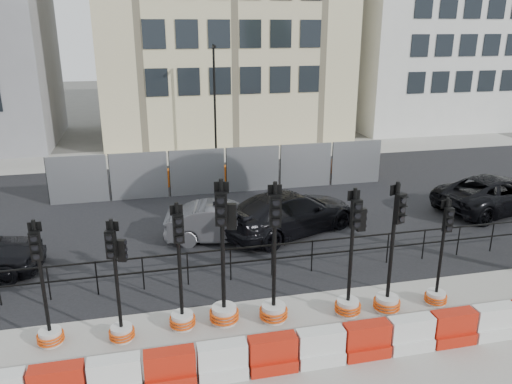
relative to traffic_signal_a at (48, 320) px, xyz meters
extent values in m
plane|color=#51514C|center=(5.70, 0.82, -0.63)|extent=(120.00, 120.00, 0.00)
cube|color=gray|center=(5.70, -2.18, -0.62)|extent=(40.00, 6.00, 0.02)
cube|color=black|center=(5.70, 7.82, -0.61)|extent=(40.00, 14.00, 0.03)
cube|color=gray|center=(5.70, 16.82, -0.62)|extent=(40.00, 4.00, 0.02)
cube|color=silver|center=(22.70, 22.82, 7.37)|extent=(12.00, 9.00, 16.00)
cylinder|color=black|center=(-0.30, 2.02, -0.13)|extent=(0.04, 0.04, 1.00)
cylinder|color=black|center=(0.90, 2.02, -0.13)|extent=(0.04, 0.04, 1.00)
cylinder|color=black|center=(2.10, 2.02, -0.13)|extent=(0.04, 0.04, 1.00)
cylinder|color=black|center=(3.30, 2.02, -0.13)|extent=(0.04, 0.04, 1.00)
cylinder|color=black|center=(4.50, 2.02, -0.13)|extent=(0.04, 0.04, 1.00)
cylinder|color=black|center=(5.70, 2.02, -0.13)|extent=(0.04, 0.04, 1.00)
cylinder|color=black|center=(6.90, 2.02, -0.13)|extent=(0.04, 0.04, 1.00)
cylinder|color=black|center=(8.10, 2.02, -0.13)|extent=(0.04, 0.04, 1.00)
cylinder|color=black|center=(9.30, 2.02, -0.13)|extent=(0.04, 0.04, 1.00)
cylinder|color=black|center=(10.50, 2.02, -0.13)|extent=(0.04, 0.04, 1.00)
cylinder|color=black|center=(11.70, 2.02, -0.13)|extent=(0.04, 0.04, 1.00)
cylinder|color=black|center=(12.90, 2.02, -0.13)|extent=(0.04, 0.04, 1.00)
cube|color=black|center=(5.70, 2.02, 0.35)|extent=(18.00, 0.04, 0.04)
cube|color=black|center=(5.70, 2.02, -0.08)|extent=(18.00, 0.04, 0.04)
cube|color=#919499|center=(-0.30, 9.82, 0.37)|extent=(2.30, 0.05, 2.00)
cylinder|color=black|center=(-1.45, 9.82, 0.37)|extent=(0.05, 0.05, 2.00)
cube|color=#919499|center=(2.10, 9.82, 0.37)|extent=(2.30, 0.05, 2.00)
cylinder|color=black|center=(0.95, 9.82, 0.37)|extent=(0.05, 0.05, 2.00)
cube|color=#919499|center=(4.50, 9.82, 0.37)|extent=(2.30, 0.05, 2.00)
cylinder|color=black|center=(3.35, 9.82, 0.37)|extent=(0.05, 0.05, 2.00)
cube|color=#919499|center=(6.90, 9.82, 0.37)|extent=(2.30, 0.05, 2.00)
cylinder|color=black|center=(5.75, 9.82, 0.37)|extent=(0.05, 0.05, 2.00)
cube|color=#919499|center=(9.30, 9.82, 0.37)|extent=(2.30, 0.05, 2.00)
cylinder|color=black|center=(8.15, 9.82, 0.37)|extent=(0.05, 0.05, 2.00)
cube|color=#919499|center=(11.70, 9.82, 0.37)|extent=(2.30, 0.05, 2.00)
cylinder|color=black|center=(10.55, 9.82, 0.37)|extent=(0.05, 0.05, 2.00)
cube|color=orange|center=(1.70, 11.32, -0.23)|extent=(1.00, 0.40, 0.80)
cube|color=orange|center=(3.70, 11.32, -0.23)|extent=(1.00, 0.40, 0.80)
cube|color=orange|center=(5.70, 11.32, -0.23)|extent=(1.00, 0.40, 0.80)
cube|color=orange|center=(7.70, 11.32, -0.23)|extent=(1.00, 0.40, 0.80)
cube|color=orange|center=(9.70, 11.32, -0.23)|extent=(1.00, 0.40, 0.80)
cube|color=orange|center=(11.70, 11.32, -0.23)|extent=(1.00, 0.40, 0.80)
cylinder|color=black|center=(6.20, 15.82, 2.37)|extent=(0.12, 0.12, 6.00)
cube|color=black|center=(6.20, 15.57, 5.27)|extent=(0.12, 0.50, 0.12)
cube|color=#AF210E|center=(0.45, -1.98, -0.08)|extent=(1.00, 0.35, 0.50)
cube|color=silver|center=(1.50, -1.98, -0.08)|extent=(1.00, 0.35, 0.50)
cube|color=#AF210E|center=(2.55, -1.98, -0.48)|extent=(1.00, 0.50, 0.30)
cube|color=#AF210E|center=(2.55, -1.98, -0.08)|extent=(1.00, 0.35, 0.50)
cube|color=silver|center=(3.60, -1.98, -0.48)|extent=(1.00, 0.50, 0.30)
cube|color=silver|center=(3.60, -1.98, -0.08)|extent=(1.00, 0.35, 0.50)
cube|color=#AF210E|center=(4.65, -1.98, -0.48)|extent=(1.00, 0.50, 0.30)
cube|color=#AF210E|center=(4.65, -1.98, -0.08)|extent=(1.00, 0.35, 0.50)
cube|color=silver|center=(5.70, -1.98, -0.48)|extent=(1.00, 0.50, 0.30)
cube|color=silver|center=(5.70, -1.98, -0.08)|extent=(1.00, 0.35, 0.50)
cube|color=#AF210E|center=(6.75, -1.98, -0.48)|extent=(1.00, 0.50, 0.30)
cube|color=#AF210E|center=(6.75, -1.98, -0.08)|extent=(1.00, 0.35, 0.50)
cube|color=silver|center=(7.80, -1.98, -0.48)|extent=(1.00, 0.50, 0.30)
cube|color=silver|center=(7.80, -1.98, -0.08)|extent=(1.00, 0.35, 0.50)
cube|color=#AF210E|center=(8.85, -1.98, -0.48)|extent=(1.00, 0.50, 0.30)
cube|color=#AF210E|center=(8.85, -1.98, -0.08)|extent=(1.00, 0.35, 0.50)
cube|color=silver|center=(9.90, -1.98, -0.48)|extent=(1.00, 0.50, 0.30)
cube|color=silver|center=(9.90, -1.98, -0.08)|extent=(1.00, 0.35, 0.50)
cylinder|color=silver|center=(0.00, 0.01, -0.44)|extent=(0.50, 0.50, 0.37)
torus|color=#D4450B|center=(0.00, 0.01, -0.52)|extent=(0.60, 0.60, 0.05)
torus|color=#D4450B|center=(0.00, 0.01, -0.44)|extent=(0.60, 0.60, 0.05)
torus|color=#D4450B|center=(0.00, 0.01, -0.37)|extent=(0.60, 0.60, 0.05)
cylinder|color=black|center=(0.00, 0.01, 1.03)|extent=(0.08, 0.08, 2.75)
cube|color=black|center=(0.00, -0.10, 1.85)|extent=(0.22, 0.13, 0.64)
cylinder|color=black|center=(0.00, -0.17, 1.65)|extent=(0.14, 0.05, 0.14)
cylinder|color=black|center=(0.00, -0.17, 1.85)|extent=(0.14, 0.05, 0.14)
cylinder|color=black|center=(0.00, -0.17, 2.05)|extent=(0.14, 0.05, 0.14)
cube|color=black|center=(0.00, 0.07, 2.22)|extent=(0.28, 0.03, 0.22)
cylinder|color=silver|center=(1.56, -0.19, -0.44)|extent=(0.49, 0.49, 0.36)
torus|color=#D4450B|center=(1.56, -0.19, -0.52)|extent=(0.59, 0.59, 0.05)
torus|color=#D4450B|center=(1.56, -0.19, -0.44)|extent=(0.59, 0.59, 0.05)
torus|color=#D4450B|center=(1.56, -0.19, -0.37)|extent=(0.59, 0.59, 0.05)
cylinder|color=black|center=(1.56, -0.19, 1.00)|extent=(0.08, 0.08, 2.71)
cube|color=black|center=(1.53, -0.29, 1.81)|extent=(0.25, 0.19, 0.63)
cylinder|color=black|center=(1.51, -0.36, 1.61)|extent=(0.14, 0.08, 0.14)
cylinder|color=black|center=(1.51, -0.36, 1.81)|extent=(0.14, 0.08, 0.14)
cylinder|color=black|center=(1.51, -0.36, 2.01)|extent=(0.14, 0.08, 0.14)
cube|color=black|center=(1.58, -0.14, 2.17)|extent=(0.27, 0.11, 0.22)
cube|color=black|center=(1.74, -0.24, 1.63)|extent=(0.21, 0.17, 0.50)
cylinder|color=silver|center=(2.96, 0.00, -0.43)|extent=(0.52, 0.52, 0.38)
torus|color=#D4450B|center=(2.96, 0.00, -0.51)|extent=(0.63, 0.63, 0.05)
torus|color=#D4450B|center=(2.96, 0.00, -0.43)|extent=(0.63, 0.63, 0.05)
torus|color=#D4450B|center=(2.96, 0.00, -0.36)|extent=(0.63, 0.63, 0.05)
cylinder|color=black|center=(2.96, 0.00, 1.11)|extent=(0.09, 0.09, 2.89)
cube|color=black|center=(2.97, -0.12, 1.97)|extent=(0.24, 0.16, 0.67)
cylinder|color=black|center=(2.98, -0.20, 1.76)|extent=(0.15, 0.06, 0.14)
cylinder|color=black|center=(2.98, -0.20, 1.97)|extent=(0.15, 0.06, 0.14)
cylinder|color=black|center=(2.98, -0.20, 2.18)|extent=(0.15, 0.06, 0.14)
cube|color=black|center=(2.95, 0.05, 2.36)|extent=(0.29, 0.05, 0.23)
cylinder|color=silver|center=(3.96, -0.02, -0.40)|extent=(0.60, 0.60, 0.44)
torus|color=#D4450B|center=(3.96, -0.02, -0.49)|extent=(0.72, 0.72, 0.06)
torus|color=#D4450B|center=(3.96, -0.02, -0.40)|extent=(0.72, 0.72, 0.06)
torus|color=#D4450B|center=(3.96, -0.02, -0.32)|extent=(0.72, 0.72, 0.06)
cylinder|color=black|center=(3.96, -0.02, 1.37)|extent=(0.10, 0.10, 3.32)
cube|color=black|center=(3.93, -0.15, 2.36)|extent=(0.30, 0.21, 0.77)
cylinder|color=black|center=(3.91, -0.23, 2.12)|extent=(0.17, 0.09, 0.17)
cylinder|color=black|center=(3.91, -0.23, 2.36)|extent=(0.17, 0.09, 0.17)
cylinder|color=black|center=(3.91, -0.23, 2.61)|extent=(0.17, 0.09, 0.17)
cube|color=black|center=(3.98, 0.05, 2.81)|extent=(0.33, 0.11, 0.27)
cube|color=black|center=(4.18, -0.07, 2.14)|extent=(0.25, 0.19, 0.61)
cylinder|color=silver|center=(5.15, -0.19, -0.41)|extent=(0.58, 0.58, 0.43)
torus|color=#D4450B|center=(5.15, -0.19, -0.50)|extent=(0.70, 0.70, 0.05)
torus|color=#D4450B|center=(5.15, -0.19, -0.41)|extent=(0.70, 0.70, 0.05)
torus|color=#D4450B|center=(5.15, -0.19, -0.32)|extent=(0.70, 0.70, 0.05)
cylinder|color=black|center=(5.15, -0.19, 1.31)|extent=(0.10, 0.10, 3.23)
cube|color=black|center=(5.13, -0.32, 2.28)|extent=(0.28, 0.19, 0.75)
cylinder|color=black|center=(5.12, -0.40, 2.04)|extent=(0.17, 0.08, 0.16)
cylinder|color=black|center=(5.12, -0.40, 2.28)|extent=(0.17, 0.08, 0.16)
cylinder|color=black|center=(5.12, -0.40, 2.52)|extent=(0.17, 0.08, 0.16)
cube|color=black|center=(5.16, -0.13, 2.71)|extent=(0.32, 0.08, 0.26)
cylinder|color=silver|center=(7.03, -0.34, -0.42)|extent=(0.54, 0.54, 0.40)
torus|color=#D4450B|center=(7.03, -0.34, -0.50)|extent=(0.65, 0.65, 0.05)
torus|color=#D4450B|center=(7.03, -0.34, -0.42)|extent=(0.65, 0.65, 0.05)
torus|color=#D4450B|center=(7.03, -0.34, -0.34)|extent=(0.65, 0.65, 0.05)
cylinder|color=black|center=(7.03, -0.34, 1.19)|extent=(0.09, 0.09, 3.02)
cube|color=black|center=(7.03, -0.46, 2.09)|extent=(0.24, 0.14, 0.70)
cylinder|color=black|center=(7.03, -0.54, 1.87)|extent=(0.15, 0.05, 0.15)
cylinder|color=black|center=(7.03, -0.54, 2.09)|extent=(0.15, 0.05, 0.15)
cylinder|color=black|center=(7.03, -0.54, 2.31)|extent=(0.15, 0.05, 0.15)
cube|color=black|center=(7.02, -0.28, 2.50)|extent=(0.30, 0.03, 0.24)
cube|color=black|center=(7.23, -0.34, 1.89)|extent=(0.20, 0.13, 0.55)
cylinder|color=silver|center=(8.04, -0.42, -0.42)|extent=(0.56, 0.56, 0.42)
torus|color=#D4450B|center=(8.04, -0.42, -0.50)|extent=(0.67, 0.67, 0.05)
torus|color=#D4450B|center=(8.04, -0.42, -0.42)|extent=(0.67, 0.67, 0.05)
torus|color=#D4450B|center=(8.04, -0.42, -0.33)|extent=(0.67, 0.67, 0.05)
cylinder|color=black|center=(8.04, -0.42, 1.24)|extent=(0.09, 0.09, 3.11)
cube|color=black|center=(8.08, -0.54, 2.18)|extent=(0.28, 0.22, 0.73)
cylinder|color=black|center=(8.11, -0.62, 1.95)|extent=(0.16, 0.10, 0.16)
cylinder|color=black|center=(8.11, -0.62, 2.18)|extent=(0.16, 0.10, 0.16)
cylinder|color=black|center=(8.11, -0.62, 2.40)|extent=(0.16, 0.10, 0.16)
cube|color=black|center=(8.02, -0.37, 2.59)|extent=(0.30, 0.13, 0.25)
cylinder|color=silver|center=(9.44, -0.40, -0.45)|extent=(0.48, 0.48, 0.35)
torus|color=#D4450B|center=(9.44, -0.40, -0.52)|extent=(0.57, 0.57, 0.04)
torus|color=#D4450B|center=(9.44, -0.40, -0.45)|extent=(0.57, 0.57, 0.04)
torus|color=#D4450B|center=(9.44, -0.40, -0.38)|extent=(0.57, 0.57, 0.04)
cylinder|color=black|center=(9.44, -0.40, 0.96)|extent=(0.08, 0.08, 2.65)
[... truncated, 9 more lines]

